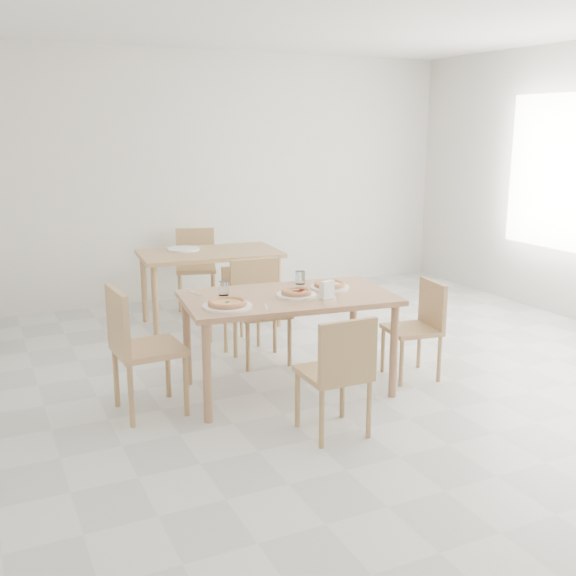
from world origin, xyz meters
name	(u,v)px	position (x,y,z in m)	size (l,w,h in m)	color
main_table	(288,306)	(-0.53, 0.39, 0.67)	(1.63, 1.04, 0.75)	#AB7B58
chair_south	(339,368)	(-0.58, -0.47, 0.47)	(0.40, 0.40, 0.81)	tan
chair_north	(259,303)	(-0.45, 1.15, 0.50)	(0.46, 0.46, 0.86)	tan
chair_west	(136,342)	(-1.65, 0.45, 0.53)	(0.47, 0.47, 0.91)	tan
chair_east	(420,322)	(0.56, 0.22, 0.45)	(0.43, 0.43, 0.78)	tan
plate_margherita	(227,306)	(-1.06, 0.25, 0.76)	(0.34, 0.34, 0.02)	white
plate_mushroom	(329,287)	(-0.15, 0.44, 0.76)	(0.30, 0.30, 0.02)	white
plate_pepperoni	(296,295)	(-0.49, 0.33, 0.76)	(0.29, 0.29, 0.02)	white
pizza_margherita	(227,303)	(-1.06, 0.25, 0.78)	(0.29, 0.29, 0.03)	tan
pizza_mushroom	(330,284)	(-0.15, 0.44, 0.78)	(0.29, 0.29, 0.03)	tan
pizza_pepperoni	(296,292)	(-0.49, 0.33, 0.78)	(0.28, 0.28, 0.03)	tan
tumbler_a	(300,278)	(-0.28, 0.68, 0.80)	(0.08, 0.08, 0.10)	white
tumbler_b	(223,288)	(-0.96, 0.59, 0.80)	(0.08, 0.08, 0.10)	white
napkin_holder	(327,291)	(-0.33, 0.15, 0.82)	(0.13, 0.09, 0.14)	silver
fork_a	(195,293)	(-1.14, 0.73, 0.75)	(0.02, 0.18, 0.01)	silver
fork_b	(266,307)	(-0.82, 0.13, 0.75)	(0.02, 0.19, 0.01)	silver
second_table	(210,261)	(-0.47, 2.33, 0.66)	(1.43, 0.89, 0.75)	tan
chair_back_s	(237,299)	(-0.49, 1.53, 0.45)	(0.42, 0.42, 0.78)	tan
chair_back_n	(196,262)	(-0.37, 3.10, 0.50)	(0.53, 0.53, 0.86)	tan
plate_empty	(183,249)	(-0.68, 2.53, 0.76)	(0.33, 0.33, 0.02)	white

